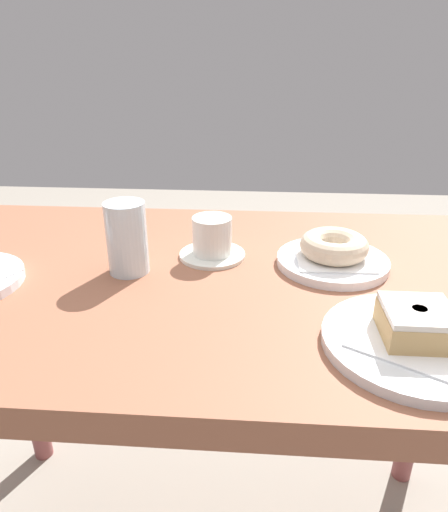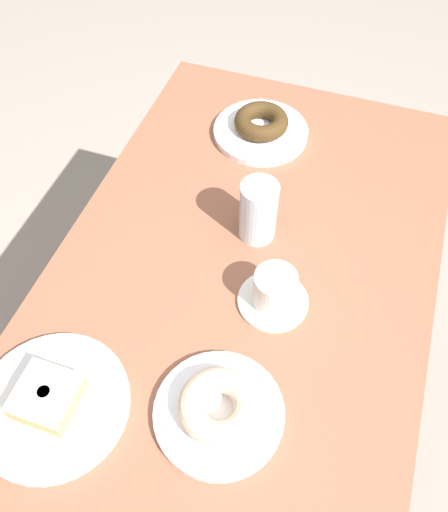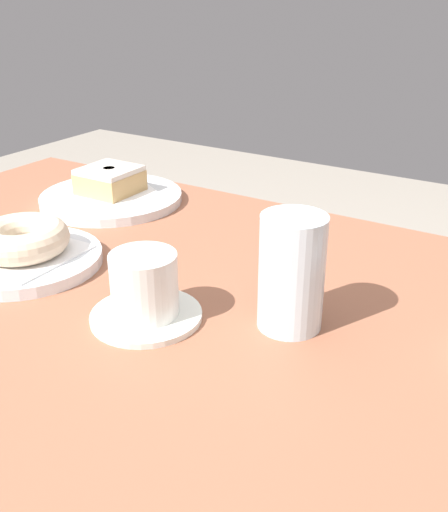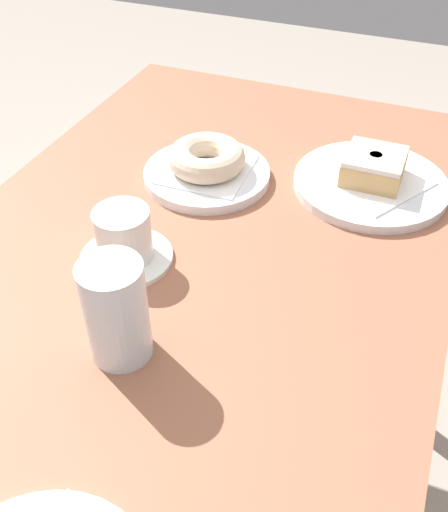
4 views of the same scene
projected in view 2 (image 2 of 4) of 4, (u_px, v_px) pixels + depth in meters
The scene contains 13 objects.
ground_plane at pixel (231, 427), 1.53m from camera, with size 6.00×6.00×0.00m, color gray.
table at pixel (235, 311), 1.00m from camera, with size 1.18×0.67×0.74m.
plate_sugar_ring at pixel (219, 413), 0.79m from camera, with size 0.20×0.20×0.02m, color white.
napkin_sugar_ring at pixel (219, 411), 0.78m from camera, with size 0.13×0.13×0.00m, color white.
donut_sugar_ring at pixel (219, 406), 0.77m from camera, with size 0.12×0.12×0.04m, color beige.
plate_chocolate_ring at pixel (261, 132), 1.16m from camera, with size 0.20×0.20×0.02m, color white.
napkin_chocolate_ring at pixel (261, 129), 1.15m from camera, with size 0.15×0.15×0.00m, color white.
donut_chocolate_ring at pixel (261, 121), 1.14m from camera, with size 0.12×0.12×0.04m, color #432F15.
plate_glazed_square at pixel (53, 404), 0.80m from camera, with size 0.23×0.23×0.01m, color silver.
napkin_glazed_square at pixel (51, 402), 0.79m from camera, with size 0.14×0.14×0.00m, color white.
donut_glazed_square at pixel (47, 397), 0.77m from camera, with size 0.09×0.09×0.04m.
water_glass at pixel (256, 211), 0.95m from camera, with size 0.07×0.07×0.12m, color silver.
coffee_cup at pixel (274, 291), 0.89m from camera, with size 0.12×0.12×0.08m.
Camera 2 is at (0.48, 0.15, 1.53)m, focal length 37.43 mm.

